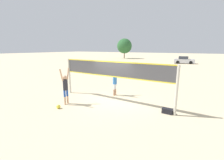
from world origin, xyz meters
TOP-DOWN VIEW (x-y plane):
  - ground_plane at (0.00, 0.00)m, footprint 200.00×200.00m
  - volleyball_net at (0.00, 0.00)m, footprint 7.42×0.13m
  - player_spiker at (-2.10, -1.76)m, footprint 0.28×0.71m
  - player_blocker at (-0.52, 1.21)m, footprint 0.28×0.69m
  - volleyball at (-1.95, -2.46)m, footprint 0.22×0.22m
  - gear_bag at (3.29, 0.03)m, footprint 0.52×0.26m
  - parked_car_near at (0.80, 28.11)m, footprint 4.30×2.58m
  - tree_left_cluster at (-17.41, 35.66)m, footprint 4.63×4.63m

SIDE VIEW (x-z plane):
  - ground_plane at x=0.00m, z-range 0.00..0.00m
  - volleyball at x=-1.95m, z-range 0.00..0.22m
  - gear_bag at x=3.29m, z-range 0.00..0.26m
  - parked_car_near at x=0.80m, z-range -0.08..1.46m
  - player_blocker at x=-0.52m, z-range 0.05..2.06m
  - player_spiker at x=-2.10m, z-range 0.06..2.20m
  - volleyball_net at x=0.00m, z-range 0.50..3.01m
  - tree_left_cluster at x=-17.41m, z-range 0.78..7.00m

